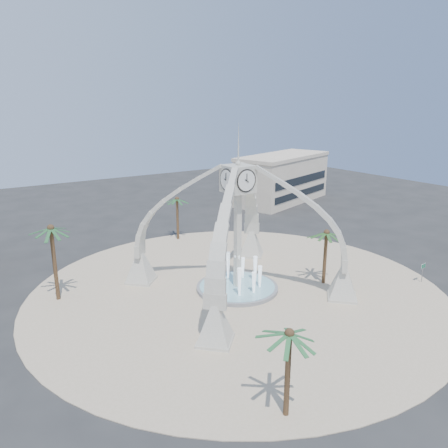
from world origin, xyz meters
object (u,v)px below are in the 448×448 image
clock_tower (238,226)px  palm_east (327,233)px  palm_west (51,229)px  palm_north (177,200)px  fountain (237,287)px  street_sign (423,269)px  palm_south (289,335)px

clock_tower → palm_east: 9.07m
palm_west → clock_tower: bearing=-26.1°
palm_east → palm_west: bearing=154.9°
clock_tower → palm_north: clock_tower is taller
clock_tower → palm_north: (2.84, 17.78, -1.02)m
fountain → palm_west: bearing=153.9°
clock_tower → palm_east: (8.27, -3.54, -1.16)m
fountain → street_sign: fountain is taller
palm_north → street_sign: (13.88, -26.79, -3.93)m
fountain → clock_tower: bearing=-90.0°
palm_east → palm_west: size_ratio=0.79×
palm_west → palm_south: (7.30, -23.63, -1.54)m
palm_north → street_sign: bearing=-62.6°
fountain → palm_east: (8.27, -3.54, 5.04)m
clock_tower → palm_south: (-7.92, -16.17, -1.17)m
fountain → palm_north: palm_north is taller
palm_east → street_sign: bearing=-33.0°
palm_east → palm_west: palm_west is taller
fountain → palm_west: 18.18m
street_sign → palm_south: bearing=-168.2°
palm_north → palm_west: bearing=-150.3°
palm_west → palm_north: palm_west is taller
palm_south → palm_north: bearing=72.4°
clock_tower → fountain: (0.00, 0.00, -6.20)m
palm_south → clock_tower: bearing=63.9°
palm_south → palm_east: bearing=37.9°
palm_north → palm_south: palm_north is taller
street_sign → palm_east: bearing=142.6°
fountain → palm_west: size_ratio=1.03×
fountain → street_sign: size_ratio=3.71×
palm_west → street_sign: (31.93, -16.48, -5.32)m
palm_east → palm_north: 22.00m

